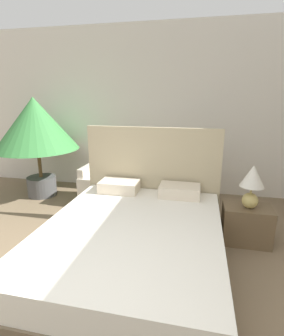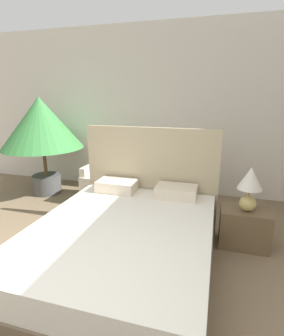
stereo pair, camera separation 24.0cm
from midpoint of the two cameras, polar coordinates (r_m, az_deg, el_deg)
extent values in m
cube|color=silver|center=(4.76, 4.80, 12.19)|extent=(10.00, 0.06, 2.90)
cube|color=brown|center=(2.75, -1.63, -19.68)|extent=(1.70, 2.10, 0.28)
cube|color=silver|center=(2.61, -1.68, -14.87)|extent=(1.67, 2.05, 0.26)
cube|color=tan|center=(3.45, 3.79, -2.27)|extent=(1.74, 0.06, 1.34)
cube|color=beige|center=(3.37, -3.46, -3.88)|extent=(0.49, 0.31, 0.14)
cube|color=beige|center=(3.21, 9.61, -5.11)|extent=(0.49, 0.31, 0.14)
cube|color=beige|center=(4.45, -6.50, -4.17)|extent=(0.63, 0.66, 0.46)
cube|color=beige|center=(4.58, -5.16, 2.32)|extent=(0.61, 0.08, 0.44)
cube|color=beige|center=(4.46, -9.61, -0.15)|extent=(0.12, 0.59, 0.14)
cube|color=beige|center=(4.26, -3.48, -0.72)|extent=(0.12, 0.59, 0.14)
cube|color=beige|center=(4.17, 7.01, -5.53)|extent=(0.68, 0.71, 0.46)
cube|color=beige|center=(4.31, 8.28, 1.38)|extent=(0.61, 0.13, 0.44)
cube|color=beige|center=(4.15, 3.76, -1.17)|extent=(0.16, 0.59, 0.14)
cube|color=beige|center=(4.02, 10.66, -1.97)|extent=(0.16, 0.59, 0.14)
cylinder|color=#4C4C4C|center=(5.03, -18.67, -3.29)|extent=(0.49, 0.49, 0.34)
cylinder|color=brown|center=(4.92, -19.09, 1.33)|extent=(0.06, 0.06, 0.50)
cone|color=#387F3D|center=(4.81, -19.81, 9.22)|extent=(1.38, 1.38, 0.87)
cube|color=brown|center=(3.41, 23.26, -11.85)|extent=(0.55, 0.37, 0.46)
sphere|color=tan|center=(3.26, 24.00, -7.05)|extent=(0.18, 0.18, 0.18)
cylinder|color=tan|center=(3.21, 24.26, -4.87)|extent=(0.02, 0.02, 0.08)
cone|color=silver|center=(3.16, 24.59, -2.04)|extent=(0.27, 0.27, 0.25)
camera|label=1|loc=(0.12, -88.19, 0.50)|focal=28.00mm
camera|label=2|loc=(0.12, 91.81, -0.50)|focal=28.00mm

